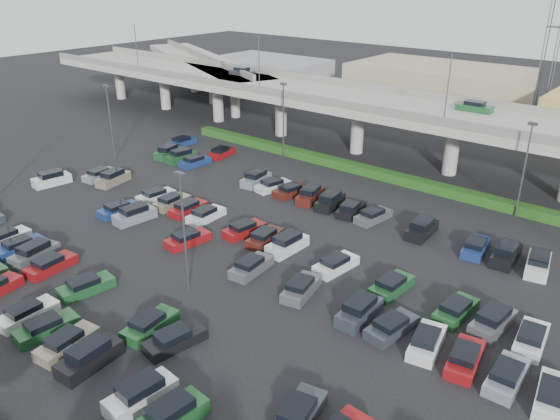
{
  "coord_description": "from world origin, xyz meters",
  "views": [
    {
      "loc": [
        30.28,
        -32.89,
        24.31
      ],
      "look_at": [
        -1.64,
        5.84,
        2.0
      ],
      "focal_mm": 35.0,
      "sensor_mm": 36.0,
      "label": 1
    }
  ],
  "objects": [
    {
      "name": "hedge",
      "position": [
        0.0,
        25.0,
        0.55
      ],
      "size": [
        66.0,
        1.6,
        1.1
      ],
      "primitive_type": "cube",
      "color": "#133A11",
      "rests_on": "ground"
    },
    {
      "name": "comm_tower",
      "position": [
        4.0,
        74.0,
        15.61
      ],
      "size": [
        2.4,
        2.4,
        30.0
      ],
      "color": "#45464A",
      "rests_on": "ground"
    },
    {
      "name": "ground",
      "position": [
        0.0,
        0.0,
        0.0
      ],
      "size": [
        280.0,
        280.0,
        0.0
      ],
      "primitive_type": "plane",
      "color": "black"
    },
    {
      "name": "light_poles",
      "position": [
        -4.13,
        2.0,
        6.24
      ],
      "size": [
        66.9,
        48.38,
        10.3
      ],
      "color": "#45464A",
      "rests_on": "ground"
    },
    {
      "name": "on_ramp",
      "position": [
        -52.1,
        43.05,
        6.86
      ],
      "size": [
        50.93,
        30.13,
        8.8
      ],
      "color": "gray",
      "rests_on": "ground"
    },
    {
      "name": "overpass",
      "position": [
        -0.18,
        32.0,
        6.97
      ],
      "size": [
        150.0,
        13.0,
        15.8
      ],
      "color": "gray",
      "rests_on": "ground"
    },
    {
      "name": "parked_cars",
      "position": [
        -0.52,
        -3.07,
        0.62
      ],
      "size": [
        62.95,
        41.65,
        1.67
      ],
      "color": "navy",
      "rests_on": "ground"
    }
  ]
}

